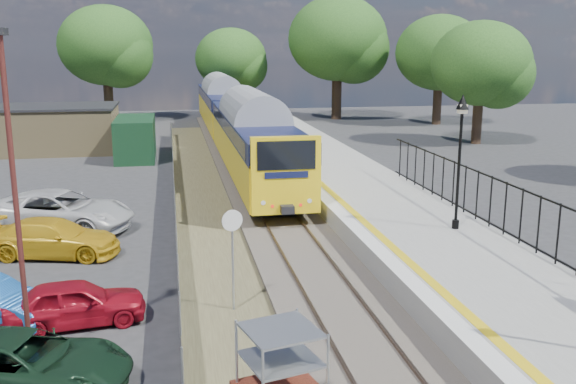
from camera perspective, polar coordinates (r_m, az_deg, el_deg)
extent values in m
plane|color=#2D2D30|center=(16.17, 6.02, -13.06)|extent=(120.00, 120.00, 0.00)
cube|color=#473F38|center=(25.27, -0.34, -3.12)|extent=(3.40, 80.00, 0.20)
cube|color=#4C472D|center=(23.06, -6.60, -4.97)|extent=(2.60, 70.00, 0.06)
cube|color=brown|center=(25.13, -1.96, -2.94)|extent=(0.07, 80.00, 0.14)
cube|color=brown|center=(25.37, 1.26, -2.78)|extent=(0.07, 80.00, 0.14)
cube|color=gray|center=(24.40, 10.27, -3.06)|extent=(5.00, 70.00, 0.90)
cube|color=silver|center=(23.59, 5.18, -2.31)|extent=(0.50, 70.00, 0.01)
cube|color=yellow|center=(23.73, 6.35, -2.25)|extent=(0.30, 70.00, 0.01)
cylinder|color=black|center=(22.89, 14.66, -2.78)|extent=(0.24, 0.24, 0.30)
cylinder|color=black|center=(22.47, 14.92, 1.77)|extent=(0.10, 0.10, 3.70)
cube|color=black|center=(22.20, 15.21, 6.71)|extent=(0.08, 0.08, 0.30)
cube|color=beige|center=(22.18, 15.24, 7.15)|extent=(0.26, 0.26, 0.30)
cone|color=black|center=(22.16, 15.27, 7.74)|extent=(0.44, 0.44, 0.50)
cube|color=black|center=(20.13, 22.32, -0.75)|extent=(0.05, 26.00, 0.05)
cube|color=#9D8759|center=(46.91, -19.93, 5.26)|extent=(8.00, 6.00, 3.00)
cube|color=black|center=(46.75, -20.07, 7.14)|extent=(8.20, 6.20, 0.15)
cube|color=#13361A|center=(42.38, -13.40, 4.68)|extent=(2.40, 6.00, 2.60)
cylinder|color=#332319|center=(64.39, -15.64, 7.78)|extent=(0.88, 0.88, 3.85)
ellipsoid|color=#234C19|center=(64.19, -15.92, 12.43)|extent=(8.80, 8.80, 7.48)
cylinder|color=#332319|center=(66.45, -5.02, 8.04)|extent=(0.72, 0.72, 3.15)
ellipsoid|color=#234C19|center=(66.23, -5.09, 11.73)|extent=(7.20, 7.20, 6.12)
cylinder|color=#332319|center=(64.21, 4.34, 8.36)|extent=(0.96, 0.96, 4.20)
ellipsoid|color=#234C19|center=(64.02, 4.43, 13.45)|extent=(9.60, 9.60, 8.16)
cylinder|color=#332319|center=(61.18, 13.11, 7.52)|extent=(0.80, 0.80, 3.50)
ellipsoid|color=#234C19|center=(60.95, 13.34, 11.96)|extent=(8.00, 8.00, 6.80)
cylinder|color=#332319|center=(49.53, 16.45, 5.95)|extent=(0.72, 0.72, 3.15)
ellipsoid|color=#234C19|center=(49.25, 16.77, 10.89)|extent=(7.20, 7.20, 6.12)
cube|color=yellow|center=(34.31, -3.18, 3.82)|extent=(2.80, 20.00, 1.90)
cube|color=#10153B|center=(34.13, -3.20, 5.98)|extent=(2.82, 20.00, 0.90)
cube|color=black|center=(34.13, -3.20, 5.98)|extent=(2.82, 18.00, 0.70)
cube|color=black|center=(34.51, -3.15, 1.89)|extent=(2.00, 18.00, 0.45)
cube|color=yellow|center=(54.65, -5.94, 7.12)|extent=(2.80, 20.00, 1.90)
cube|color=#10153B|center=(54.54, -5.97, 8.48)|extent=(2.82, 20.00, 0.90)
cube|color=black|center=(54.54, -5.97, 8.48)|extent=(2.82, 18.00, 0.70)
cube|color=black|center=(54.78, -5.91, 5.89)|extent=(2.00, 18.00, 0.45)
cube|color=black|center=(24.13, -0.14, 3.27)|extent=(2.24, 0.04, 1.10)
cylinder|color=#999EA3|center=(17.33, -4.92, -6.61)|extent=(0.06, 0.06, 2.58)
cylinder|color=silver|center=(16.90, -4.99, -2.54)|extent=(0.56, 0.19, 0.58)
cylinder|color=#54211C|center=(15.01, -23.00, -1.30)|extent=(0.12, 0.12, 7.28)
imported|color=black|center=(14.77, -22.62, -13.94)|extent=(4.93, 3.24, 1.26)
imported|color=#A20F1E|center=(17.59, -18.40, -9.32)|extent=(3.71, 1.92, 1.21)
imported|color=gold|center=(23.37, -20.11, -3.86)|extent=(4.75, 2.77, 1.29)
imported|color=silver|center=(26.44, -19.62, -1.62)|extent=(6.23, 4.33, 1.58)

